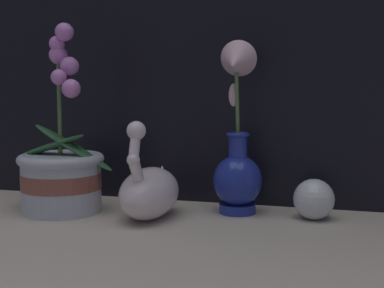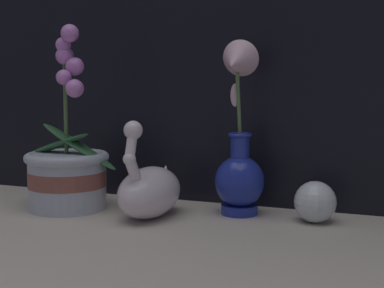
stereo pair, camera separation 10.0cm
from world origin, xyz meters
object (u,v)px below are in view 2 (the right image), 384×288
at_px(orchid_potted_plant, 68,170).
at_px(glass_sphere, 315,202).
at_px(blue_vase, 239,154).
at_px(swan_figurine, 150,189).

bearing_deg(orchid_potted_plant, glass_sphere, 7.97).
bearing_deg(glass_sphere, blue_vase, 177.66).
bearing_deg(blue_vase, orchid_potted_plant, -167.65).
relative_size(orchid_potted_plant, blue_vase, 1.10).
distance_m(swan_figurine, blue_vase, 0.18).
height_order(swan_figurine, glass_sphere, swan_figurine).
bearing_deg(swan_figurine, blue_vase, 26.61).
relative_size(swan_figurine, glass_sphere, 2.51).
height_order(orchid_potted_plant, swan_figurine, orchid_potted_plant).
xyz_separation_m(blue_vase, glass_sphere, (0.15, -0.01, -0.08)).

